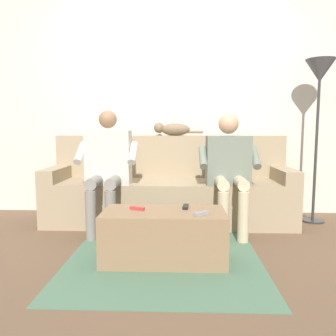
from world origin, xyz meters
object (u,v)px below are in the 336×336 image
object	(u,v)px
remote_red	(137,208)
remote_gray	(201,213)
coffee_table	(164,236)
couch	(169,192)
floor_lamp	(319,83)
person_right_seated	(107,163)
cat_on_backrest	(172,129)
person_left_seated	(229,164)
remote_black	(186,207)

from	to	relation	value
remote_red	remote_gray	bearing A→B (deg)	7.67
remote_red	coffee_table	bearing A→B (deg)	15.78
remote_gray	remote_red	bearing A→B (deg)	-55.35
couch	floor_lamp	size ratio (longest dim) A/B	1.50
couch	person_right_seated	world-z (taller)	person_right_seated
remote_red	remote_gray	world-z (taller)	same
coffee_table	person_right_seated	distance (m)	1.08
couch	person_right_seated	size ratio (longest dim) A/B	2.19
coffee_table	cat_on_backrest	size ratio (longest dim) A/B	1.66
couch	remote_gray	xyz separation A→B (m)	(-0.28, 1.25, 0.08)
person_right_seated	coffee_table	bearing A→B (deg)	128.04
person_right_seated	remote_gray	xyz separation A→B (m)	(-0.88, 0.88, -0.27)
coffee_table	person_right_seated	xyz separation A→B (m)	(0.60, -0.76, 0.48)
cat_on_backrest	remote_red	distance (m)	1.50
person_left_seated	remote_gray	size ratio (longest dim) A/B	8.68
couch	floor_lamp	distance (m)	1.97
cat_on_backrest	remote_black	distance (m)	1.42
person_left_seated	remote_gray	xyz separation A→B (m)	(0.32, 0.91, -0.26)
person_right_seated	remote_black	distance (m)	1.05
cat_on_backrest	remote_red	size ratio (longest dim) A/B	4.71
person_right_seated	remote_red	bearing A→B (deg)	117.89
remote_black	remote_gray	bearing A→B (deg)	32.29
couch	floor_lamp	bearing A→B (deg)	-178.91
floor_lamp	couch	bearing A→B (deg)	1.09
person_left_seated	floor_lamp	distance (m)	1.34
remote_black	floor_lamp	world-z (taller)	floor_lamp
person_right_seated	remote_black	xyz separation A→B (m)	(-0.77, 0.66, -0.28)
cat_on_backrest	coffee_table	bearing A→B (deg)	88.76
cat_on_backrest	remote_gray	xyz separation A→B (m)	(-0.25, 1.50, -0.61)
couch	remote_red	world-z (taller)	couch
person_left_seated	remote_red	world-z (taller)	person_left_seated
couch	cat_on_backrest	xyz separation A→B (m)	(-0.03, -0.24, 0.69)
remote_black	floor_lamp	size ratio (longest dim) A/B	0.08
coffee_table	person_left_seated	distance (m)	1.10
coffee_table	remote_red	size ratio (longest dim) A/B	7.80
person_left_seated	remote_gray	world-z (taller)	person_left_seated
person_left_seated	couch	bearing A→B (deg)	-29.97
person_right_seated	cat_on_backrest	xyz separation A→B (m)	(-0.63, -0.62, 0.33)
remote_red	floor_lamp	world-z (taller)	floor_lamp
couch	remote_red	xyz separation A→B (m)	(0.21, 1.11, 0.08)
remote_gray	person_right_seated	bearing A→B (deg)	-84.17
person_left_seated	remote_black	xyz separation A→B (m)	(0.43, 0.69, -0.27)
remote_black	couch	bearing A→B (deg)	-165.60
floor_lamp	person_left_seated	bearing A→B (deg)	20.82
coffee_table	person_left_seated	size ratio (longest dim) A/B	0.80
floor_lamp	person_right_seated	bearing A→B (deg)	10.59
couch	remote_black	world-z (taller)	couch
remote_gray	person_left_seated	bearing A→B (deg)	-148.53
person_right_seated	floor_lamp	world-z (taller)	floor_lamp
person_left_seated	person_right_seated	size ratio (longest dim) A/B	0.97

